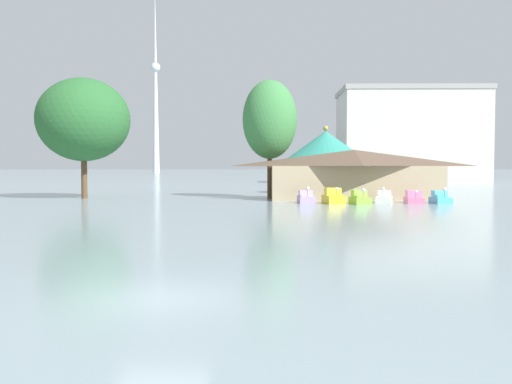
{
  "coord_description": "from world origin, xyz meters",
  "views": [
    {
      "loc": [
        2.78,
        -14.45,
        3.5
      ],
      "look_at": [
        2.26,
        21.5,
        1.89
      ],
      "focal_mm": 38.33,
      "sensor_mm": 36.0,
      "label": 1
    }
  ],
  "objects_px": {
    "pedal_boat_cyan": "(440,198)",
    "pedal_boat_pink": "(414,198)",
    "pedal_boat_yellow": "(333,197)",
    "pedal_boat_lavender": "(306,198)",
    "shoreline_tree_tall_left": "(83,120)",
    "shoreline_tree_mid": "(270,120)",
    "pedal_boat_lime": "(360,198)",
    "boathouse": "(354,173)",
    "green_roof_pavilion": "(326,157)",
    "distant_broadcast_tower": "(156,78)",
    "pedal_boat_white": "(384,198)",
    "background_building_block": "(410,137)"
  },
  "relations": [
    {
      "from": "pedal_boat_pink",
      "to": "shoreline_tree_tall_left",
      "type": "relative_size",
      "value": 0.21
    },
    {
      "from": "green_roof_pavilion",
      "to": "background_building_block",
      "type": "bearing_deg",
      "value": 62.31
    },
    {
      "from": "pedal_boat_yellow",
      "to": "pedal_boat_white",
      "type": "xyz_separation_m",
      "value": [
        5.19,
        1.18,
        -0.1
      ]
    },
    {
      "from": "pedal_boat_cyan",
      "to": "pedal_boat_lavender",
      "type": "bearing_deg",
      "value": -98.97
    },
    {
      "from": "background_building_block",
      "to": "distant_broadcast_tower",
      "type": "bearing_deg",
      "value": 113.91
    },
    {
      "from": "pedal_boat_white",
      "to": "pedal_boat_pink",
      "type": "height_order",
      "value": "pedal_boat_white"
    },
    {
      "from": "pedal_boat_yellow",
      "to": "distant_broadcast_tower",
      "type": "xyz_separation_m",
      "value": [
        -74.71,
        290.43,
        58.78
      ]
    },
    {
      "from": "pedal_boat_lime",
      "to": "pedal_boat_pink",
      "type": "distance_m",
      "value": 5.81
    },
    {
      "from": "pedal_boat_yellow",
      "to": "pedal_boat_pink",
      "type": "distance_m",
      "value": 8.1
    },
    {
      "from": "shoreline_tree_mid",
      "to": "pedal_boat_yellow",
      "type": "bearing_deg",
      "value": -57.97
    },
    {
      "from": "pedal_boat_lavender",
      "to": "shoreline_tree_mid",
      "type": "distance_m",
      "value": 12.66
    },
    {
      "from": "pedal_boat_lime",
      "to": "pedal_boat_pink",
      "type": "relative_size",
      "value": 0.91
    },
    {
      "from": "pedal_boat_yellow",
      "to": "background_building_block",
      "type": "xyz_separation_m",
      "value": [
        24.84,
        65.94,
        9.6
      ]
    },
    {
      "from": "pedal_boat_lavender",
      "to": "shoreline_tree_mid",
      "type": "bearing_deg",
      "value": -161.73
    },
    {
      "from": "pedal_boat_lavender",
      "to": "green_roof_pavilion",
      "type": "distance_m",
      "value": 21.68
    },
    {
      "from": "pedal_boat_yellow",
      "to": "pedal_boat_white",
      "type": "distance_m",
      "value": 5.33
    },
    {
      "from": "pedal_boat_lavender",
      "to": "background_building_block",
      "type": "xyz_separation_m",
      "value": [
        27.41,
        64.91,
        9.71
      ]
    },
    {
      "from": "pedal_boat_lavender",
      "to": "pedal_boat_pink",
      "type": "bearing_deg",
      "value": 85.26
    },
    {
      "from": "boathouse",
      "to": "green_roof_pavilion",
      "type": "distance_m",
      "value": 14.85
    },
    {
      "from": "shoreline_tree_mid",
      "to": "background_building_block",
      "type": "xyz_separation_m",
      "value": [
        30.93,
        56.2,
        1.22
      ]
    },
    {
      "from": "pedal_boat_white",
      "to": "pedal_boat_pink",
      "type": "bearing_deg",
      "value": 100.5
    },
    {
      "from": "distant_broadcast_tower",
      "to": "shoreline_tree_mid",
      "type": "bearing_deg",
      "value": -76.26
    },
    {
      "from": "pedal_boat_white",
      "to": "distant_broadcast_tower",
      "type": "distance_m",
      "value": 305.8
    },
    {
      "from": "green_roof_pavilion",
      "to": "pedal_boat_yellow",
      "type": "bearing_deg",
      "value": -94.4
    },
    {
      "from": "shoreline_tree_tall_left",
      "to": "pedal_boat_yellow",
      "type": "bearing_deg",
      "value": -17.6
    },
    {
      "from": "boathouse",
      "to": "distant_broadcast_tower",
      "type": "bearing_deg",
      "value": 105.37
    },
    {
      "from": "pedal_boat_lavender",
      "to": "shoreline_tree_tall_left",
      "type": "xyz_separation_m",
      "value": [
        -24.63,
        7.59,
        8.41
      ]
    },
    {
      "from": "pedal_boat_yellow",
      "to": "pedal_boat_pink",
      "type": "bearing_deg",
      "value": 86.79
    },
    {
      "from": "pedal_boat_white",
      "to": "pedal_boat_pink",
      "type": "relative_size",
      "value": 1.08
    },
    {
      "from": "pedal_boat_yellow",
      "to": "shoreline_tree_mid",
      "type": "xyz_separation_m",
      "value": [
        -6.09,
        9.74,
        8.38
      ]
    },
    {
      "from": "green_roof_pavilion",
      "to": "distant_broadcast_tower",
      "type": "relative_size",
      "value": 0.07
    },
    {
      "from": "pedal_boat_pink",
      "to": "shoreline_tree_mid",
      "type": "height_order",
      "value": "shoreline_tree_mid"
    },
    {
      "from": "pedal_boat_cyan",
      "to": "pedal_boat_pink",
      "type": "bearing_deg",
      "value": -110.29
    },
    {
      "from": "pedal_boat_cyan",
      "to": "shoreline_tree_mid",
      "type": "distance_m",
      "value": 20.88
    },
    {
      "from": "pedal_boat_lime",
      "to": "boathouse",
      "type": "xyz_separation_m",
      "value": [
        0.69,
        7.86,
        2.33
      ]
    },
    {
      "from": "pedal_boat_yellow",
      "to": "boathouse",
      "type": "height_order",
      "value": "boathouse"
    },
    {
      "from": "pedal_boat_lavender",
      "to": "pedal_boat_lime",
      "type": "height_order",
      "value": "pedal_boat_lavender"
    },
    {
      "from": "pedal_boat_yellow",
      "to": "pedal_boat_lavender",
      "type": "bearing_deg",
      "value": -121.16
    },
    {
      "from": "pedal_boat_white",
      "to": "green_roof_pavilion",
      "type": "relative_size",
      "value": 0.29
    },
    {
      "from": "pedal_boat_yellow",
      "to": "pedal_boat_cyan",
      "type": "relative_size",
      "value": 1.27
    },
    {
      "from": "pedal_boat_cyan",
      "to": "distant_broadcast_tower",
      "type": "height_order",
      "value": "distant_broadcast_tower"
    },
    {
      "from": "green_roof_pavilion",
      "to": "pedal_boat_lime",
      "type": "bearing_deg",
      "value": -88.05
    },
    {
      "from": "pedal_boat_yellow",
      "to": "green_roof_pavilion",
      "type": "height_order",
      "value": "green_roof_pavilion"
    },
    {
      "from": "pedal_boat_yellow",
      "to": "distant_broadcast_tower",
      "type": "relative_size",
      "value": 0.02
    },
    {
      "from": "pedal_boat_cyan",
      "to": "boathouse",
      "type": "distance_m",
      "value": 10.37
    },
    {
      "from": "pedal_boat_yellow",
      "to": "background_building_block",
      "type": "height_order",
      "value": "background_building_block"
    },
    {
      "from": "pedal_boat_lavender",
      "to": "boathouse",
      "type": "distance_m",
      "value": 8.72
    },
    {
      "from": "pedal_boat_yellow",
      "to": "shoreline_tree_tall_left",
      "type": "height_order",
      "value": "shoreline_tree_tall_left"
    },
    {
      "from": "pedal_boat_white",
      "to": "pedal_boat_lavender",
      "type": "bearing_deg",
      "value": -71.8
    },
    {
      "from": "pedal_boat_cyan",
      "to": "green_roof_pavilion",
      "type": "distance_m",
      "value": 23.73
    }
  ]
}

